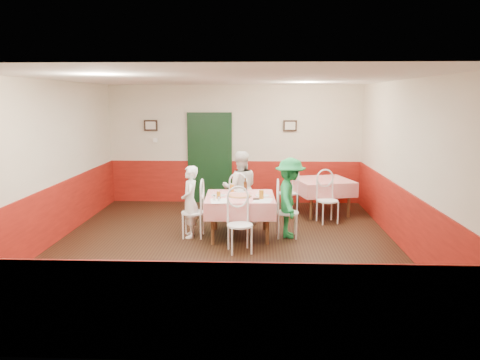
{
  "coord_description": "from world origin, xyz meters",
  "views": [
    {
      "loc": [
        0.56,
        -7.6,
        2.5
      ],
      "look_at": [
        0.24,
        0.6,
        1.05
      ],
      "focal_mm": 35.0,
      "sensor_mm": 36.0,
      "label": 1
    }
  ],
  "objects_px": {
    "chair_right": "(287,213)",
    "chair_second_b": "(328,201)",
    "chair_near": "(240,225)",
    "diner_far": "(240,188)",
    "main_table": "(240,217)",
    "chair_left": "(193,213)",
    "glass_c": "(232,188)",
    "second_table": "(323,197)",
    "beer_bottle": "(245,185)",
    "pizza": "(240,196)",
    "chair_second_a": "(288,193)",
    "glass_a": "(219,195)",
    "chair_far": "(240,202)",
    "wallet": "(256,199)",
    "glass_b": "(261,194)",
    "diner_left": "(190,202)",
    "diner_right": "(290,198)"
  },
  "relations": [
    {
      "from": "chair_second_b",
      "to": "glass_a",
      "type": "xyz_separation_m",
      "value": [
        -2.09,
        -1.32,
        0.37
      ]
    },
    {
      "from": "beer_bottle",
      "to": "chair_far",
      "type": "bearing_deg",
      "value": 104.9
    },
    {
      "from": "pizza",
      "to": "chair_right",
      "type": "bearing_deg",
      "value": 5.54
    },
    {
      "from": "glass_c",
      "to": "diner_far",
      "type": "bearing_deg",
      "value": 75.78
    },
    {
      "from": "chair_second_a",
      "to": "beer_bottle",
      "type": "xyz_separation_m",
      "value": [
        -0.89,
        -1.39,
        0.43
      ]
    },
    {
      "from": "pizza",
      "to": "second_table",
      "type": "bearing_deg",
      "value": 46.93
    },
    {
      "from": "chair_left",
      "to": "glass_c",
      "type": "height_order",
      "value": "chair_left"
    },
    {
      "from": "chair_second_a",
      "to": "chair_far",
      "type": "bearing_deg",
      "value": -61.56
    },
    {
      "from": "chair_near",
      "to": "diner_far",
      "type": "relative_size",
      "value": 0.61
    },
    {
      "from": "pizza",
      "to": "glass_c",
      "type": "distance_m",
      "value": 0.46
    },
    {
      "from": "main_table",
      "to": "beer_bottle",
      "type": "distance_m",
      "value": 0.65
    },
    {
      "from": "pizza",
      "to": "diner_right",
      "type": "bearing_deg",
      "value": 5.35
    },
    {
      "from": "chair_right",
      "to": "chair_second_b",
      "type": "height_order",
      "value": "same"
    },
    {
      "from": "glass_a",
      "to": "diner_right",
      "type": "relative_size",
      "value": 0.09
    },
    {
      "from": "chair_second_a",
      "to": "pizza",
      "type": "relative_size",
      "value": 2.27
    },
    {
      "from": "chair_far",
      "to": "chair_second_a",
      "type": "bearing_deg",
      "value": -126.06
    },
    {
      "from": "chair_near",
      "to": "glass_c",
      "type": "distance_m",
      "value": 1.29
    },
    {
      "from": "chair_left",
      "to": "chair_right",
      "type": "bearing_deg",
      "value": 93.2
    },
    {
      "from": "chair_left",
      "to": "chair_right",
      "type": "xyz_separation_m",
      "value": [
        1.7,
        0.06,
        0.0
      ]
    },
    {
      "from": "main_table",
      "to": "chair_left",
      "type": "relative_size",
      "value": 1.36
    },
    {
      "from": "main_table",
      "to": "second_table",
      "type": "xyz_separation_m",
      "value": [
        1.73,
        1.8,
        0.0
      ]
    },
    {
      "from": "chair_far",
      "to": "chair_right",
      "type": "bearing_deg",
      "value": 147.78
    },
    {
      "from": "chair_far",
      "to": "glass_b",
      "type": "xyz_separation_m",
      "value": [
        0.41,
        -1.08,
        0.39
      ]
    },
    {
      "from": "glass_c",
      "to": "pizza",
      "type": "bearing_deg",
      "value": -68.74
    },
    {
      "from": "chair_right",
      "to": "beer_bottle",
      "type": "distance_m",
      "value": 0.95
    },
    {
      "from": "wallet",
      "to": "diner_left",
      "type": "relative_size",
      "value": 0.08
    },
    {
      "from": "main_table",
      "to": "diner_left",
      "type": "bearing_deg",
      "value": -177.87
    },
    {
      "from": "chair_far",
      "to": "diner_left",
      "type": "height_order",
      "value": "diner_left"
    },
    {
      "from": "wallet",
      "to": "chair_right",
      "type": "bearing_deg",
      "value": 27.9
    },
    {
      "from": "second_table",
      "to": "glass_b",
      "type": "bearing_deg",
      "value": -123.58
    },
    {
      "from": "glass_b",
      "to": "diner_left",
      "type": "xyz_separation_m",
      "value": [
        -1.28,
        0.19,
        -0.19
      ]
    },
    {
      "from": "main_table",
      "to": "diner_right",
      "type": "height_order",
      "value": "diner_right"
    },
    {
      "from": "glass_b",
      "to": "wallet",
      "type": "height_order",
      "value": "glass_b"
    },
    {
      "from": "chair_second_b",
      "to": "glass_a",
      "type": "height_order",
      "value": "chair_second_b"
    },
    {
      "from": "chair_right",
      "to": "chair_second_b",
      "type": "relative_size",
      "value": 1.0
    },
    {
      "from": "glass_b",
      "to": "diner_right",
      "type": "bearing_deg",
      "value": 26.68
    },
    {
      "from": "chair_left",
      "to": "wallet",
      "type": "bearing_deg",
      "value": 78.33
    },
    {
      "from": "main_table",
      "to": "chair_left",
      "type": "bearing_deg",
      "value": -177.87
    },
    {
      "from": "chair_second_a",
      "to": "diner_far",
      "type": "relative_size",
      "value": 0.61
    },
    {
      "from": "chair_near",
      "to": "diner_left",
      "type": "xyz_separation_m",
      "value": [
        -0.93,
        0.82,
        0.2
      ]
    },
    {
      "from": "chair_near",
      "to": "glass_c",
      "type": "height_order",
      "value": "chair_near"
    },
    {
      "from": "chair_second_a",
      "to": "chair_second_b",
      "type": "xyz_separation_m",
      "value": [
        0.75,
        -0.75,
        0.0
      ]
    },
    {
      "from": "chair_right",
      "to": "wallet",
      "type": "bearing_deg",
      "value": 119.76
    },
    {
      "from": "chair_near",
      "to": "glass_c",
      "type": "relative_size",
      "value": 6.65
    },
    {
      "from": "chair_far",
      "to": "chair_second_a",
      "type": "height_order",
      "value": "same"
    },
    {
      "from": "glass_b",
      "to": "diner_right",
      "type": "height_order",
      "value": "diner_right"
    },
    {
      "from": "glass_c",
      "to": "beer_bottle",
      "type": "distance_m",
      "value": 0.26
    },
    {
      "from": "main_table",
      "to": "beer_bottle",
      "type": "bearing_deg",
      "value": 78.42
    },
    {
      "from": "pizza",
      "to": "glass_a",
      "type": "bearing_deg",
      "value": -149.27
    },
    {
      "from": "second_table",
      "to": "beer_bottle",
      "type": "height_order",
      "value": "beer_bottle"
    }
  ]
}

